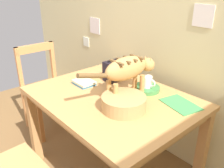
% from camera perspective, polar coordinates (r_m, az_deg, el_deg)
% --- Properties ---
extents(wall_rear, '(4.79, 0.11, 2.50)m').
position_cam_1_polar(wall_rear, '(2.08, 15.46, 14.44)').
color(wall_rear, beige).
rests_on(wall_rear, ground_plane).
extents(dining_table, '(1.25, 0.94, 0.74)m').
position_cam_1_polar(dining_table, '(1.88, 0.00, -5.23)').
color(dining_table, tan).
rests_on(dining_table, ground_plane).
extents(cat, '(0.16, 0.68, 0.32)m').
position_cam_1_polar(cat, '(1.73, 3.87, 3.45)').
color(cat, tan).
rests_on(cat, dining_table).
extents(saucer_bowl, '(0.22, 0.22, 0.03)m').
position_cam_1_polar(saucer_bowl, '(1.94, 8.11, -1.05)').
color(saucer_bowl, '#408A48').
rests_on(saucer_bowl, dining_table).
extents(coffee_mug, '(0.13, 0.09, 0.09)m').
position_cam_1_polar(coffee_mug, '(1.91, 8.30, 0.56)').
color(coffee_mug, white).
rests_on(coffee_mug, saucer_bowl).
extents(magazine, '(0.30, 0.24, 0.01)m').
position_cam_1_polar(magazine, '(1.78, 15.90, -4.65)').
color(magazine, '#439C55').
rests_on(magazine, dining_table).
extents(book_stack, '(0.19, 0.14, 0.04)m').
position_cam_1_polar(book_stack, '(2.04, -6.66, 0.35)').
color(book_stack, '#3383C4').
rests_on(book_stack, dining_table).
extents(wicker_basket, '(0.31, 0.31, 0.10)m').
position_cam_1_polar(wicker_basket, '(1.64, 2.80, -4.45)').
color(wicker_basket, tan).
rests_on(wicker_basket, dining_table).
extents(toaster, '(0.12, 0.20, 0.18)m').
position_cam_1_polar(toaster, '(2.10, 0.83, 3.26)').
color(toaster, black).
rests_on(toaster, dining_table).
extents(wooden_chair_far, '(0.43, 0.43, 0.92)m').
position_cam_1_polar(wooden_chair_far, '(2.70, -15.53, -1.42)').
color(wooden_chair_far, '#D58B4F').
rests_on(wooden_chair_far, ground_plane).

